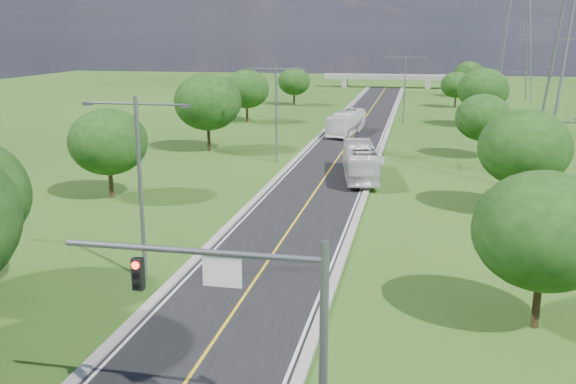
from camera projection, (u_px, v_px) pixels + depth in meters
name	position (u px, v px, depth m)	size (l,w,h in m)	color
ground	(350.00, 141.00, 79.73)	(260.00, 260.00, 0.00)	#244814
road	(355.00, 134.00, 85.42)	(8.00, 150.00, 0.06)	black
curb_left	(323.00, 132.00, 86.23)	(0.50, 150.00, 0.22)	gray
curb_right	(387.00, 134.00, 84.57)	(0.50, 150.00, 0.22)	gray
signal_mast	(256.00, 307.00, 19.85)	(8.54, 0.33, 7.20)	slate
speed_limit_sign	(381.00, 165.00, 57.41)	(0.55, 0.09, 2.40)	slate
overpass	(386.00, 78.00, 155.16)	(30.00, 3.00, 3.20)	gray
streetlight_near_left	(140.00, 173.00, 33.85)	(5.90, 0.25, 10.00)	slate
streetlight_mid_left	(276.00, 105.00, 65.20)	(5.90, 0.25, 10.00)	slate
streetlight_far_right	(405.00, 83.00, 94.22)	(5.90, 0.25, 10.00)	slate
power_tower_far	(517.00, 27.00, 123.51)	(9.00, 6.40, 28.00)	slate
tree_lb	(108.00, 142.00, 51.32)	(6.30, 6.30, 7.33)	black
tree_lc	(208.00, 102.00, 71.80)	(7.56, 7.56, 8.79)	black
tree_ld	(247.00, 89.00, 95.15)	(6.72, 6.72, 7.82)	black
tree_le	(294.00, 82.00, 117.62)	(5.88, 5.88, 6.84)	black
tree_ra	(544.00, 231.00, 28.36)	(6.30, 6.30, 7.33)	black
tree_rb	(524.00, 148.00, 46.89)	(6.72, 6.72, 7.82)	black
tree_rc	(483.00, 118.00, 68.15)	(5.88, 5.88, 6.84)	black
tree_rd	(483.00, 90.00, 90.33)	(7.14, 7.14, 8.30)	black
tree_re	(456.00, 85.00, 113.93)	(5.46, 5.46, 6.35)	black
tree_rf	(469.00, 75.00, 132.10)	(6.30, 6.30, 7.33)	black
bus_outbound	(360.00, 161.00, 58.86)	(2.67, 11.42, 3.18)	silver
bus_inbound	(347.00, 123.00, 84.19)	(2.58, 11.02, 3.07)	white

